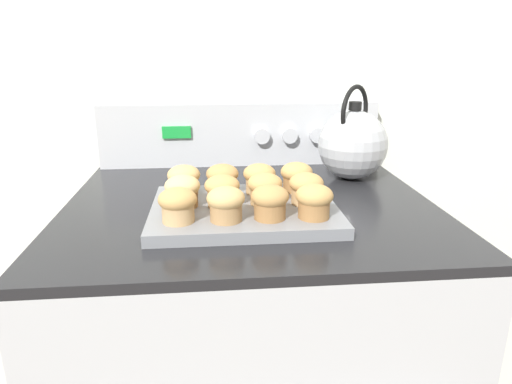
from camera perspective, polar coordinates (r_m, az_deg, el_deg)
name	(u,v)px	position (r m, az deg, el deg)	size (l,w,h in m)	color
wall_back	(238,64)	(1.28, -2.25, 15.75)	(8.00, 0.05, 2.40)	silver
stove_range	(250,381)	(1.20, -0.71, -22.56)	(0.76, 0.72, 0.93)	#B7BABF
control_panel	(241,134)	(1.25, -1.90, 7.27)	(0.75, 0.07, 0.17)	#B7BABF
muffin_pan	(244,210)	(0.88, -1.49, -2.29)	(0.35, 0.27, 0.02)	slate
muffin_r0_c0	(178,204)	(0.79, -9.76, -1.51)	(0.07, 0.07, 0.06)	tan
muffin_r0_c1	(226,203)	(0.79, -3.79, -1.39)	(0.07, 0.07, 0.06)	#A37A4C
muffin_r0_c2	(270,201)	(0.80, 1.75, -1.16)	(0.07, 0.07, 0.06)	olive
muffin_r0_c3	(314,200)	(0.81, 7.29, -1.04)	(0.07, 0.07, 0.06)	olive
muffin_r1_c0	(183,190)	(0.87, -9.16, 0.20)	(0.07, 0.07, 0.06)	olive
muffin_r1_c1	(222,190)	(0.86, -4.24, 0.25)	(0.07, 0.07, 0.06)	tan
muffin_r1_c2	(265,188)	(0.87, 1.12, 0.51)	(0.07, 0.07, 0.06)	tan
muffin_r1_c3	(306,188)	(0.88, 6.29, 0.55)	(0.07, 0.07, 0.06)	tan
muffin_r2_c0	(184,179)	(0.94, -9.00, 1.61)	(0.07, 0.07, 0.06)	tan
muffin_r2_c1	(222,178)	(0.94, -4.22, 1.76)	(0.07, 0.07, 0.06)	tan
muffin_r2_c2	(259,178)	(0.94, 0.43, 1.81)	(0.07, 0.07, 0.06)	tan
muffin_r2_c3	(296,176)	(0.95, 5.08, 2.01)	(0.07, 0.07, 0.06)	olive
tea_kettle	(353,143)	(1.13, 12.03, 5.97)	(0.18, 0.18, 0.23)	#ADAFB5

